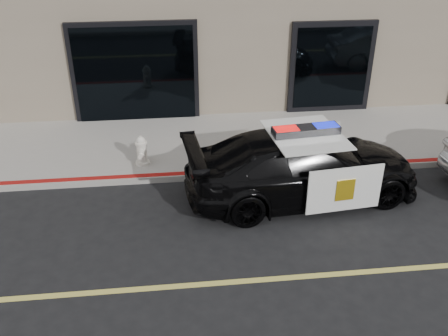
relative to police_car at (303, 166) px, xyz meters
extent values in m
plane|color=black|center=(-2.63, -2.60, -0.73)|extent=(120.00, 120.00, 0.00)
cube|color=gray|center=(-2.63, 2.65, -0.66)|extent=(60.00, 3.50, 0.15)
imported|color=black|center=(0.00, 0.00, -0.01)|extent=(3.06, 5.41, 1.45)
cube|color=white|center=(0.59, -0.98, -0.03)|extent=(1.54, 0.20, 0.97)
cube|color=white|center=(0.37, 1.08, -0.03)|extent=(1.54, 0.20, 0.97)
cube|color=white|center=(0.00, 0.00, 0.73)|extent=(1.62, 1.88, 0.02)
cube|color=gold|center=(0.59, -1.01, -0.03)|extent=(0.39, 0.05, 0.46)
cube|color=black|center=(0.00, 0.00, 0.81)|extent=(1.42, 0.50, 0.17)
cube|color=red|center=(-0.42, -0.04, 0.83)|extent=(0.51, 0.36, 0.16)
cube|color=#0C19CC|center=(0.42, 0.04, 0.83)|extent=(0.51, 0.36, 0.16)
cylinder|color=white|center=(-3.45, 1.56, -0.55)|extent=(0.33, 0.33, 0.07)
cylinder|color=white|center=(-3.45, 1.56, -0.28)|extent=(0.24, 0.24, 0.46)
cylinder|color=white|center=(-3.45, 1.56, -0.04)|extent=(0.28, 0.28, 0.05)
sphere|color=white|center=(-3.45, 1.56, 0.02)|extent=(0.21, 0.21, 0.21)
cylinder|color=white|center=(-3.45, 1.56, 0.11)|extent=(0.06, 0.06, 0.06)
cylinder|color=white|center=(-3.45, 1.71, -0.22)|extent=(0.12, 0.11, 0.12)
cylinder|color=white|center=(-3.45, 1.40, -0.22)|extent=(0.12, 0.11, 0.12)
cylinder|color=white|center=(-3.45, 1.37, -0.28)|extent=(0.16, 0.13, 0.16)
camera|label=1|loc=(-2.69, -9.00, 5.04)|focal=40.00mm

